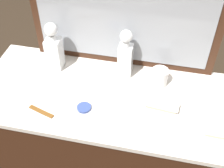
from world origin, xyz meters
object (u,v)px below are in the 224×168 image
(tortoiseshell_comb, at_px, (41,112))
(porcelain_dish, at_px, (84,108))
(silver_brush_center, at_px, (162,105))
(crystal_tumbler_front, at_px, (159,78))
(silver_brush_right, at_px, (224,133))
(crystal_decanter_far_left, at_px, (125,57))
(crystal_decanter_far_right, at_px, (54,50))

(tortoiseshell_comb, bearing_deg, porcelain_dish, 18.52)
(silver_brush_center, bearing_deg, tortoiseshell_comb, -164.76)
(crystal_tumbler_front, distance_m, silver_brush_right, 0.41)
(crystal_tumbler_front, height_order, silver_brush_right, crystal_tumbler_front)
(crystal_decanter_far_left, xyz_separation_m, tortoiseshell_comb, (-0.33, -0.35, -0.10))
(silver_brush_right, xyz_separation_m, silver_brush_center, (-0.27, 0.11, -0.00))
(porcelain_dish, bearing_deg, crystal_decanter_far_right, 131.33)
(crystal_tumbler_front, height_order, silver_brush_center, crystal_tumbler_front)
(crystal_tumbler_front, relative_size, porcelain_dish, 1.30)
(silver_brush_right, distance_m, porcelain_dish, 0.63)
(silver_brush_center, height_order, porcelain_dish, silver_brush_center)
(crystal_decanter_far_left, distance_m, silver_brush_center, 0.31)
(crystal_decanter_far_left, bearing_deg, porcelain_dish, -116.43)
(silver_brush_center, distance_m, porcelain_dish, 0.36)
(silver_brush_center, height_order, tortoiseshell_comb, silver_brush_center)
(crystal_decanter_far_left, xyz_separation_m, silver_brush_right, (0.49, -0.31, -0.09))
(silver_brush_center, bearing_deg, silver_brush_right, -21.07)
(porcelain_dish, bearing_deg, crystal_decanter_far_left, 63.57)
(crystal_decanter_far_right, height_order, silver_brush_center, crystal_decanter_far_right)
(crystal_decanter_far_left, bearing_deg, tortoiseshell_comb, -133.47)
(silver_brush_center, bearing_deg, porcelain_dish, -166.54)
(silver_brush_right, height_order, porcelain_dish, silver_brush_right)
(silver_brush_center, xyz_separation_m, porcelain_dish, (-0.35, -0.08, -0.01))
(crystal_tumbler_front, bearing_deg, tortoiseshell_comb, -148.94)
(silver_brush_right, relative_size, tortoiseshell_comb, 1.24)
(crystal_decanter_far_right, bearing_deg, silver_brush_center, -16.76)
(porcelain_dish, distance_m, tortoiseshell_comb, 0.20)
(crystal_decanter_far_left, relative_size, porcelain_dish, 3.97)
(porcelain_dish, xyz_separation_m, tortoiseshell_comb, (-0.19, -0.06, -0.00))
(crystal_decanter_far_left, height_order, porcelain_dish, crystal_decanter_far_left)
(silver_brush_center, xyz_separation_m, tortoiseshell_comb, (-0.54, -0.15, -0.01))
(crystal_decanter_far_right, xyz_separation_m, silver_brush_center, (0.58, -0.18, -0.10))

